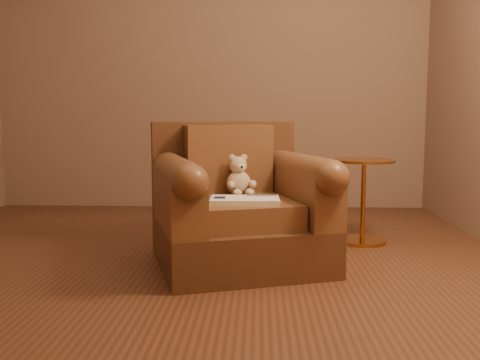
{
  "coord_description": "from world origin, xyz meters",
  "views": [
    {
      "loc": [
        0.46,
        -3.04,
        0.86
      ],
      "look_at": [
        0.35,
        -0.06,
        0.5
      ],
      "focal_mm": 40.0,
      "sensor_mm": 36.0,
      "label": 1
    }
  ],
  "objects": [
    {
      "name": "floor",
      "position": [
        0.0,
        0.0,
        0.0
      ],
      "size": [
        4.0,
        4.0,
        0.0
      ],
      "primitive_type": "plane",
      "color": "brown",
      "rests_on": "ground"
    },
    {
      "name": "armchair",
      "position": [
        0.34,
        0.02,
        0.32
      ],
      "size": [
        1.13,
        1.1,
        0.82
      ],
      "rotation": [
        0.0,
        0.0,
        0.3
      ],
      "color": "#502F1A",
      "rests_on": "floor"
    },
    {
      "name": "teddy_bear",
      "position": [
        0.34,
        0.1,
        0.49
      ],
      "size": [
        0.18,
        0.21,
        0.25
      ],
      "rotation": [
        0.0,
        0.0,
        0.36
      ],
      "color": "#C9AF8D",
      "rests_on": "armchair"
    },
    {
      "name": "guidebook",
      "position": [
        0.38,
        -0.19,
        0.41
      ],
      "size": [
        0.38,
        0.23,
        0.03
      ],
      "rotation": [
        0.0,
        0.0,
        0.02
      ],
      "color": "beige",
      "rests_on": "armchair"
    },
    {
      "name": "side_table",
      "position": [
        1.16,
        0.57,
        0.31
      ],
      "size": [
        0.41,
        0.41,
        0.57
      ],
      "color": "#C17B35",
      "rests_on": "floor"
    }
  ]
}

